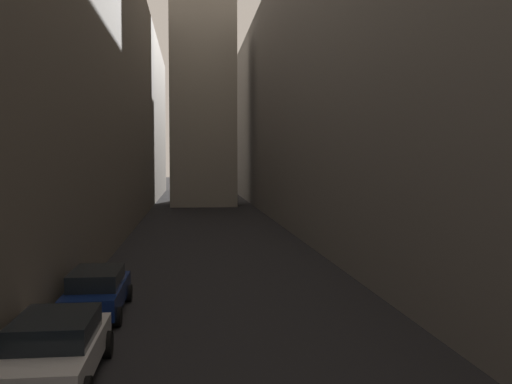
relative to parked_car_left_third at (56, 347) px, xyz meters
The scene contains 5 objects.
ground_plane 28.74m from the parked_car_left_third, 81.19° to the left, with size 264.00×264.00×0.00m, color black.
building_block_left 32.57m from the parked_car_left_third, 102.89° to the left, with size 11.71×108.00×20.44m, color #60594F.
building_block_right 35.95m from the parked_car_left_third, 61.17° to the left, with size 13.66×108.00×20.45m, color slate.
parked_car_left_third is the anchor object (origin of this frame).
parked_car_left_far 5.82m from the parked_car_left_third, 90.00° to the left, with size 1.87×4.56×1.48m.
Camera 1 is at (-1.35, 6.43, 5.00)m, focal length 40.52 mm.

